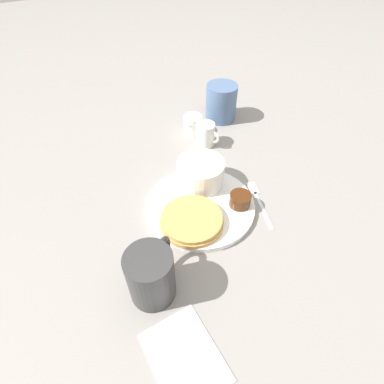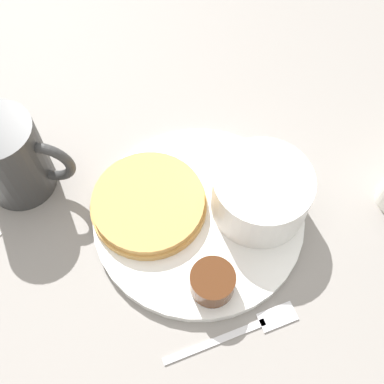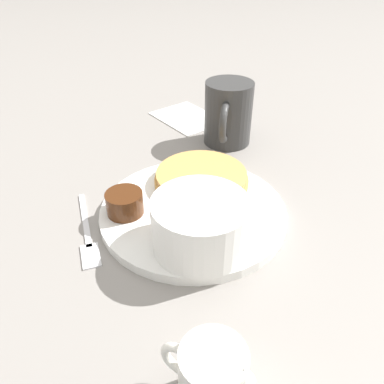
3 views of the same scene
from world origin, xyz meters
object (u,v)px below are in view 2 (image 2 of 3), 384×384
object	(u,v)px
plate	(199,216)
fork	(247,329)
coffee_mug	(12,158)
bowl	(261,192)

from	to	relation	value
plate	fork	bearing A→B (deg)	71.81
coffee_mug	bowl	bearing A→B (deg)	132.74
bowl	fork	world-z (taller)	bowl
plate	bowl	world-z (taller)	bowl
fork	plate	bearing A→B (deg)	-108.19
plate	coffee_mug	size ratio (longest dim) A/B	2.27
plate	bowl	bearing A→B (deg)	149.65
plate	coffee_mug	world-z (taller)	coffee_mug
bowl	fork	xyz separation A→B (m)	(0.10, 0.09, -0.04)
bowl	coffee_mug	size ratio (longest dim) A/B	1.02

